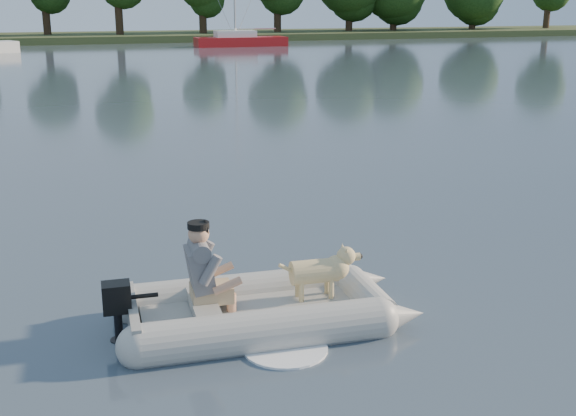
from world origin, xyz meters
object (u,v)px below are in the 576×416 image
object	(u,v)px
dog	(314,275)
sailboat	(240,41)
man	(202,266)
dinghy	(263,277)

from	to	relation	value
dog	sailboat	size ratio (longest dim) A/B	0.09
man	dog	world-z (taller)	man
man	sailboat	size ratio (longest dim) A/B	0.10
man	sailboat	world-z (taller)	sailboat
dog	sailboat	bearing A→B (deg)	79.33
dinghy	sailboat	size ratio (longest dim) A/B	0.44
man	sailboat	bearing A→B (deg)	77.91
dinghy	man	distance (m)	0.70
dinghy	sailboat	bearing A→B (deg)	78.66
dinghy	dog	size ratio (longest dim) A/B	4.83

